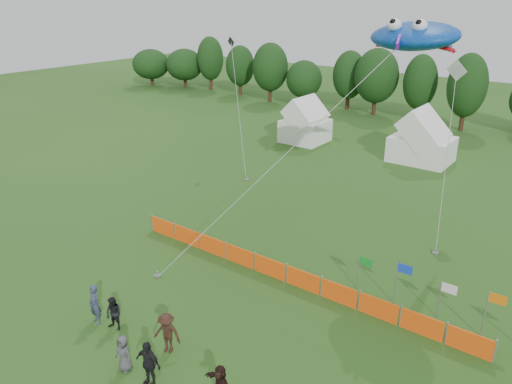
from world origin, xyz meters
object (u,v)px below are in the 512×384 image
Objects in this scene: spectator_c at (167,333)px; spectator_d at (148,363)px; tent_right at (422,141)px; stingray_kite at (417,36)px; spectator_a at (95,304)px; barrier_fence at (286,274)px; spectator_b at (114,314)px; spectator_e at (124,353)px; tent_left at (305,124)px; spectator_f at (220,384)px.

spectator_c is 0.95× the size of spectator_d.
tent_right is 0.29× the size of stingray_kite.
spectator_d reaches higher than spectator_a.
barrier_fence is 8.62m from spectator_b.
spectator_d reaches higher than spectator_e.
spectator_e is at bearing -70.16° from tent_left.
spectator_d is (4.78, -1.15, 0.01)m from spectator_a.
spectator_b is (9.15, -30.53, -1.01)m from tent_left.
barrier_fence is 13.02× the size of spectator_f.
spectator_d is 20.01m from stingray_kite.
barrier_fence is 7.41m from spectator_c.
tent_right is 3.22× the size of spectator_b.
stingray_kite reaches higher than tent_right.
spectator_b is 0.82× the size of spectator_d.
barrier_fence is 9.23m from spectator_e.
tent_right is 31.64m from spectator_a.
barrier_fence is 8.47m from spectator_f.
tent_left is 2.10× the size of spectator_d.
spectator_a reaches higher than spectator_e.
spectator_a is 1.24× the size of spectator_f.
spectator_d is (12.89, -31.88, -0.83)m from tent_left.
spectator_c is at bearing -68.15° from tent_left.
stingray_kite reaches higher than spectator_a.
spectator_b is at bearing -94.19° from tent_right.
stingray_kite reaches higher than spectator_b.
spectator_b is (1.04, 0.20, -0.16)m from spectator_a.
spectator_a is 0.99× the size of spectator_d.
spectator_e is 4.18m from spectator_f.
tent_right reaches higher than spectator_d.
spectator_a is 4.02m from spectator_c.
spectator_c is (3.99, 0.56, -0.04)m from spectator_a.
spectator_a is 0.11× the size of stingray_kite.
spectator_a is 1.22× the size of spectator_e.
tent_left is 31.89m from spectator_b.
spectator_c is 1.88m from spectator_d.
tent_left is 34.39m from spectator_d.
spectator_b is at bearing -169.05° from spectator_f.
tent_left is at bearing 93.03° from spectator_c.
spectator_c is at bearing 69.06° from spectator_e.
tent_right reaches higher than spectator_e.
spectator_b is at bearing -116.63° from barrier_fence.
tent_right is 23.64m from barrier_fence.
spectator_e is (-1.36, -0.05, -0.18)m from spectator_d.
spectator_e is (3.41, -1.20, -0.17)m from spectator_a.
spectator_c reaches higher than spectator_f.
spectator_e is at bearing -126.82° from spectator_c.
tent_right is (11.44, 0.72, 0.01)m from tent_left.
spectator_a is at bearing 159.49° from spectator_d.
barrier_fence is at bearing 121.82° from spectator_f.
barrier_fence is (1.57, -23.55, -1.31)m from tent_right.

